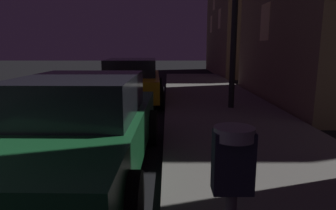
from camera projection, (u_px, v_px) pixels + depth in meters
The scene contains 3 objects.
parking_meter at pixel (231, 191), 1.42m from camera, with size 0.19×0.19×1.32m.
car_green at pixel (81, 128), 4.20m from camera, with size 2.05×4.52×1.43m.
car_yellow_cab at pixel (131, 80), 10.08m from camera, with size 2.22×4.35×1.43m.
Camera 1 is at (4.08, -0.93, 1.83)m, focal length 31.69 mm.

